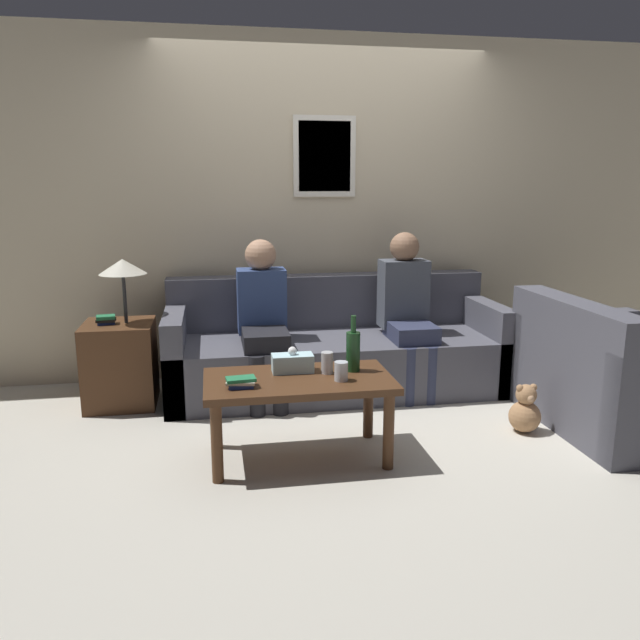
{
  "coord_description": "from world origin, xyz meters",
  "views": [
    {
      "loc": [
        -0.88,
        -3.86,
        1.51
      ],
      "look_at": [
        -0.22,
        -0.08,
        0.66
      ],
      "focal_mm": 35.0,
      "sensor_mm": 36.0,
      "label": 1
    }
  ],
  "objects": [
    {
      "name": "ground_plane",
      "position": [
        0.0,
        0.0,
        0.0
      ],
      "size": [
        16.0,
        16.0,
        0.0
      ],
      "primitive_type": "plane",
      "color": "beige"
    },
    {
      "name": "wall_back",
      "position": [
        0.0,
        1.0,
        1.3
      ],
      "size": [
        9.0,
        0.08,
        2.6
      ],
      "color": "beige",
      "rests_on": "ground_plane"
    },
    {
      "name": "couch_main",
      "position": [
        0.0,
        0.53,
        0.28
      ],
      "size": [
        2.43,
        0.89,
        0.81
      ],
      "color": "#4C4C56",
      "rests_on": "ground_plane"
    },
    {
      "name": "couch_side",
      "position": [
        1.56,
        -0.52,
        0.29
      ],
      "size": [
        0.89,
        1.2,
        0.81
      ],
      "rotation": [
        0.0,
        0.0,
        1.57
      ],
      "color": "#4C4C56",
      "rests_on": "ground_plane"
    },
    {
      "name": "coffee_table",
      "position": [
        -0.43,
        -0.64,
        0.4
      ],
      "size": [
        1.02,
        0.56,
        0.47
      ],
      "color": "#4C2D19",
      "rests_on": "ground_plane"
    },
    {
      "name": "side_table_with_lamp",
      "position": [
        -1.52,
        0.43,
        0.34
      ],
      "size": [
        0.47,
        0.47,
        1.01
      ],
      "color": "#4C2D19",
      "rests_on": "ground_plane"
    },
    {
      "name": "wine_bottle",
      "position": [
        -0.11,
        -0.56,
        0.59
      ],
      "size": [
        0.08,
        0.08,
        0.32
      ],
      "color": "#19421E",
      "rests_on": "coffee_table"
    },
    {
      "name": "drinking_glass",
      "position": [
        -0.21,
        -0.73,
        0.52
      ],
      "size": [
        0.07,
        0.07,
        0.1
      ],
      "color": "silver",
      "rests_on": "coffee_table"
    },
    {
      "name": "book_stack",
      "position": [
        -0.75,
        -0.75,
        0.49
      ],
      "size": [
        0.16,
        0.11,
        0.05
      ],
      "color": "navy",
      "rests_on": "coffee_table"
    },
    {
      "name": "soda_can",
      "position": [
        -0.26,
        -0.59,
        0.53
      ],
      "size": [
        0.07,
        0.07,
        0.12
      ],
      "color": "#BCBCC1",
      "rests_on": "coffee_table"
    },
    {
      "name": "tissue_box",
      "position": [
        -0.45,
        -0.52,
        0.52
      ],
      "size": [
        0.23,
        0.12,
        0.15
      ],
      "color": "silver",
      "rests_on": "coffee_table"
    },
    {
      "name": "person_left",
      "position": [
        -0.54,
        0.38,
        0.61
      ],
      "size": [
        0.34,
        0.62,
        1.12
      ],
      "color": "black",
      "rests_on": "ground_plane"
    },
    {
      "name": "person_right",
      "position": [
        0.51,
        0.39,
        0.63
      ],
      "size": [
        0.34,
        0.58,
        1.16
      ],
      "color": "#2D334C",
      "rests_on": "ground_plane"
    },
    {
      "name": "teddy_bear",
      "position": [
        0.99,
        -0.51,
        0.13
      ],
      "size": [
        0.19,
        0.19,
        0.31
      ],
      "color": "#A87A51",
      "rests_on": "ground_plane"
    }
  ]
}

